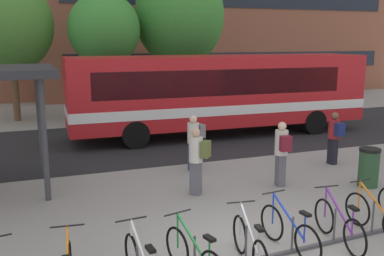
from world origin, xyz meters
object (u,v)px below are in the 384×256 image
(commuter_olive_pack_3, at_px, (197,157))
(street_tree_2, at_px, (104,30))
(parked_bicycle_orange_8, at_px, (376,217))
(commuter_maroon_pack_1, at_px, (282,150))
(commuter_grey_pack_2, at_px, (194,139))
(city_bus, at_px, (222,91))
(parked_bicycle_blue_6, at_px, (289,231))
(commuter_navy_pack_4, at_px, (334,135))
(street_tree_0, at_px, (10,25))
(parked_bicycle_silver_5, at_px, (250,246))
(street_tree_1, at_px, (179,16))
(parked_bicycle_purple_7, at_px, (339,225))
(trash_bin, at_px, (369,167))

(commuter_olive_pack_3, height_order, street_tree_2, street_tree_2)
(parked_bicycle_orange_8, relative_size, commuter_maroon_pack_1, 1.00)
(commuter_grey_pack_2, xyz_separation_m, commuter_olive_pack_3, (-0.68, -2.01, 0.03))
(city_bus, xyz_separation_m, commuter_olive_pack_3, (-3.44, -6.27, -0.79))
(parked_bicycle_blue_6, relative_size, commuter_navy_pack_4, 1.05)
(city_bus, bearing_deg, street_tree_0, 143.28)
(city_bus, relative_size, parked_bicycle_silver_5, 7.04)
(parked_bicycle_silver_5, bearing_deg, street_tree_1, -7.08)
(parked_bicycle_orange_8, xyz_separation_m, commuter_olive_pack_3, (-2.51, 3.36, 0.60))
(parked_bicycle_silver_5, relative_size, street_tree_1, 0.22)
(city_bus, relative_size, street_tree_1, 1.57)
(parked_bicycle_blue_6, relative_size, street_tree_1, 0.22)
(commuter_maroon_pack_1, bearing_deg, commuter_navy_pack_4, -57.19)
(street_tree_2, bearing_deg, city_bus, -54.19)
(parked_bicycle_purple_7, relative_size, commuter_navy_pack_4, 1.05)
(city_bus, relative_size, parked_bicycle_purple_7, 7.03)
(street_tree_0, bearing_deg, commuter_maroon_pack_1, -61.71)
(parked_bicycle_silver_5, relative_size, parked_bicycle_purple_7, 1.00)
(parked_bicycle_purple_7, xyz_separation_m, street_tree_1, (2.14, 15.73, 4.65))
(parked_bicycle_blue_6, relative_size, commuter_maroon_pack_1, 0.99)
(commuter_grey_pack_2, height_order, street_tree_0, street_tree_0)
(city_bus, relative_size, commuter_olive_pack_3, 7.08)
(parked_bicycle_blue_6, height_order, parked_bicycle_orange_8, same)
(commuter_maroon_pack_1, relative_size, commuter_grey_pack_2, 1.04)
(commuter_maroon_pack_1, bearing_deg, parked_bicycle_orange_8, -168.75)
(commuter_olive_pack_3, relative_size, street_tree_0, 0.26)
(commuter_olive_pack_3, bearing_deg, trash_bin, -147.76)
(parked_bicycle_orange_8, bearing_deg, parked_bicycle_blue_6, 87.20)
(street_tree_0, distance_m, street_tree_2, 4.25)
(parked_bicycle_orange_8, xyz_separation_m, commuter_grey_pack_2, (-1.84, 5.37, 0.57))
(commuter_navy_pack_4, bearing_deg, street_tree_0, 37.08)
(parked_bicycle_orange_8, distance_m, commuter_navy_pack_4, 5.11)
(commuter_navy_pack_4, bearing_deg, trash_bin, 164.55)
(parked_bicycle_silver_5, xyz_separation_m, parked_bicycle_blue_6, (0.93, 0.25, 0.00))
(city_bus, distance_m, parked_bicycle_blue_6, 10.14)
(parked_bicycle_blue_6, bearing_deg, parked_bicycle_silver_5, 98.59)
(city_bus, xyz_separation_m, street_tree_2, (-3.78, 5.23, 2.50))
(city_bus, height_order, commuter_navy_pack_4, city_bus)
(trash_bin, bearing_deg, commuter_maroon_pack_1, 159.99)
(parked_bicycle_blue_6, bearing_deg, commuter_maroon_pack_1, -35.49)
(parked_bicycle_blue_6, distance_m, parked_bicycle_orange_8, 1.99)
(parked_bicycle_blue_6, bearing_deg, street_tree_1, -17.70)
(parked_bicycle_silver_5, height_order, street_tree_2, street_tree_2)
(trash_bin, bearing_deg, commuter_olive_pack_3, 168.20)
(city_bus, xyz_separation_m, parked_bicycle_purple_7, (-1.88, -9.69, -1.39))
(city_bus, distance_m, commuter_olive_pack_3, 7.20)
(commuter_grey_pack_2, bearing_deg, commuter_olive_pack_3, 59.38)
(commuter_olive_pack_3, xyz_separation_m, street_tree_2, (-0.33, 11.51, 3.29))
(parked_bicycle_silver_5, bearing_deg, trash_bin, -54.20)
(commuter_olive_pack_3, bearing_deg, commuter_maroon_pack_1, -139.55)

